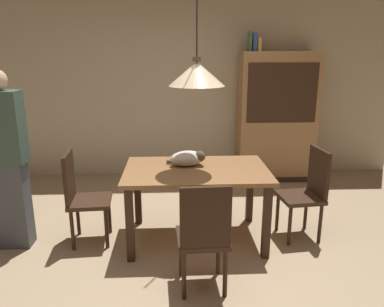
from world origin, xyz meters
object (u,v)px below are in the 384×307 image
book_green_slim (250,41)px  cat_sleeping (188,158)px  hutch_bookcase (276,120)px  book_blue_wide (254,42)px  chair_right_side (308,189)px  chair_left_side (81,194)px  pendant_lamp (197,73)px  book_yellow_short (258,44)px  dining_table (196,179)px  chair_near_front (204,233)px  person_standing (7,161)px

book_green_slim → cat_sleeping: bearing=-117.8°
hutch_bookcase → book_blue_wide: bearing=179.8°
chair_right_side → chair_left_side: bearing=-179.6°
hutch_bookcase → pendant_lamp: bearing=-124.7°
chair_right_side → book_yellow_short: 2.33m
chair_left_side → cat_sleeping: chair_left_side is taller
pendant_lamp → book_green_slim: 2.05m
chair_left_side → dining_table: bearing=0.3°
chair_left_side → book_blue_wide: 3.10m
chair_near_front → chair_right_side: size_ratio=1.00×
cat_sleeping → person_standing: (-1.71, -0.15, 0.04)m
book_green_slim → book_blue_wide: (0.06, 0.00, -0.01)m
dining_table → book_green_slim: 2.42m
cat_sleeping → book_blue_wide: size_ratio=1.66×
dining_table → cat_sleeping: cat_sleeping is taller
chair_near_front → person_standing: (-1.78, 0.84, 0.35)m
dining_table → chair_right_side: (1.13, 0.01, -0.14)m
dining_table → chair_near_front: size_ratio=1.51×
pendant_lamp → chair_left_side: bearing=-179.7°
hutch_bookcase → book_green_slim: (-0.44, 0.00, 1.09)m
book_yellow_short → cat_sleeping: bearing=-120.9°
dining_table → pendant_lamp: 1.01m
book_yellow_short → chair_right_side: bearing=-84.8°
cat_sleeping → book_yellow_short: bearing=59.1°
pendant_lamp → person_standing: bearing=-178.7°
chair_left_side → book_green_slim: size_ratio=3.58×
chair_right_side → book_yellow_short: bearing=95.2°
dining_table → book_green_slim: (0.84, 1.84, 1.33)m
hutch_bookcase → person_standing: (-3.05, -1.88, -0.02)m
chair_near_front → person_standing: bearing=154.8°
cat_sleeping → pendant_lamp: bearing=-56.3°
dining_table → pendant_lamp: pendant_lamp is taller
cat_sleeping → book_blue_wide: bearing=60.7°
dining_table → hutch_bookcase: bearing=55.3°
dining_table → pendant_lamp: (0.00, 0.00, 1.01)m
cat_sleeping → book_blue_wide: (0.97, 1.73, 1.14)m
dining_table → person_standing: person_standing is taller
chair_near_front → pendant_lamp: bearing=90.3°
chair_near_front → hutch_bookcase: bearing=64.9°
dining_table → hutch_bookcase: (1.27, 1.84, 0.24)m
pendant_lamp → dining_table: bearing=-116.6°
book_blue_wide → book_yellow_short: 0.07m
book_yellow_short → book_green_slim: bearing=180.0°
chair_left_side → book_green_slim: bearing=43.2°
pendant_lamp → person_standing: pendant_lamp is taller
book_blue_wide → book_yellow_short: (0.06, 0.00, -0.03)m
cat_sleeping → person_standing: 1.71m
chair_near_front → book_yellow_short: book_yellow_short is taller
chair_left_side → cat_sleeping: (1.05, 0.12, 0.32)m
book_green_slim → book_yellow_short: 0.13m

